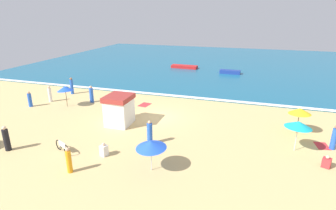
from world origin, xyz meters
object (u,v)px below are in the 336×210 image
Objects in this scene: beach_umbrella_3 at (151,145)px; beachgoer_7 at (91,95)px; beach_umbrella_0 at (299,124)px; beachgoer_4 at (334,138)px; parked_bicycle at (63,147)px; small_boat_0 at (230,72)px; beachgoer_5 at (6,139)px; beach_umbrella_1 at (300,111)px; small_boat_1 at (184,67)px; beachgoer_0 at (150,133)px; beachgoer_10 at (72,86)px; beach_umbrella_2 at (65,88)px; lifeguard_cabana at (119,110)px; beachgoer_9 at (30,99)px; beachgoer_6 at (104,150)px; beachgoer_3 at (327,162)px; beachgoer_2 at (69,161)px; beachgoer_1 at (50,94)px.

beachgoer_7 is (-10.36, 9.85, -0.85)m from beach_umbrella_3.
beach_umbrella_0 is 2.89m from beachgoer_4.
small_boat_0 is at bearing 73.16° from parked_bicycle.
beachgoer_4 is 0.99× the size of beachgoer_5.
beach_umbrella_1 is 1.33× the size of beachgoer_4.
beachgoer_4 is 0.41× the size of small_boat_1.
small_boat_1 is (-4.30, 26.29, -0.49)m from beachgoer_0.
beachgoer_0 is (5.06, 2.86, 0.43)m from parked_bicycle.
beachgoer_7 is (-18.64, 4.72, -1.09)m from beach_umbrella_0.
beach_umbrella_3 reaches higher than beachgoer_4.
beach_umbrella_3 is at bearing -66.92° from beachgoer_0.
beachgoer_10 is at bearing 145.88° from beachgoer_0.
beach_umbrella_2 is 1.28× the size of beachgoer_4.
beach_umbrella_1 is 1.37× the size of parked_bicycle.
beachgoer_10 is at bearing 140.24° from beach_umbrella_3.
parked_bicycle reaches higher than small_boat_0.
beachgoer_4 reaches higher than small_boat_1.
beachgoer_5 is at bearing -156.66° from beachgoer_0.
beachgoer_7 is (1.58, 1.87, -1.01)m from beach_umbrella_2.
lifeguard_cabana is 10.45m from beachgoer_9.
beachgoer_9 is at bearing 152.30° from beachgoer_6.
beach_umbrella_0 is 9.87m from beachgoer_0.
beachgoer_3 is (1.56, -1.63, -1.58)m from beach_umbrella_0.
beach_umbrella_0 is at bearing -74.01° from small_boat_0.
beachgoer_6 is at bearing -73.90° from lifeguard_cabana.
beach_umbrella_0 is 23.40m from beachgoer_10.
beach_umbrella_3 is 14.32m from beachgoer_7.
small_boat_1 is (8.53, 17.60, -0.58)m from beachgoer_10.
lifeguard_cabana is at bearing 51.20° from beachgoer_5.
beachgoer_5 is 30.58m from small_boat_0.
beach_umbrella_1 is 2.53× the size of beachgoer_6.
beachgoer_4 reaches higher than beachgoer_9.
beachgoer_2 is 15.17m from beachgoer_3.
beachgoer_1 is (-22.83, 3.59, -1.10)m from beach_umbrella_0.
beachgoer_0 is 1.02× the size of beachgoer_4.
beachgoer_5 is 0.59× the size of small_boat_0.
small_boat_1 is (6.33, 21.39, -1.50)m from beach_umbrella_2.
beach_umbrella_0 is 23.29m from small_boat_0.
beach_umbrella_1 is 5.06m from beachgoer_3.
beachgoer_10 is 19.56m from small_boat_1.
parked_bicycle is 13.93m from beachgoer_10.
parked_bicycle reaches higher than small_boat_1.
beachgoer_1 is 13.66m from beachgoer_6.
lifeguard_cabana is 1.40× the size of beachgoer_0.
beach_umbrella_2 reaches higher than beachgoer_0.
lifeguard_cabana reaches higher than small_boat_1.
beach_umbrella_2 is at bearing -15.92° from beachgoer_1.
small_boat_0 is (-7.97, 23.97, 0.04)m from beachgoer_3.
beachgoer_4 reaches higher than small_boat_0.
lifeguard_cabana reaches higher than beachgoer_6.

